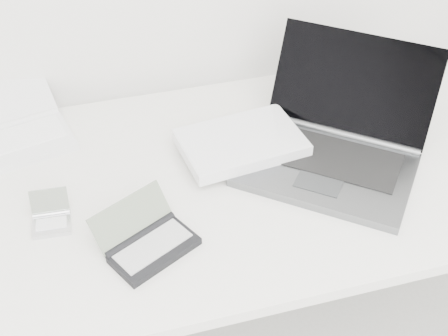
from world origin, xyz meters
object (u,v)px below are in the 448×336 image
object	(u,v)px
desk	(231,188)
laptop_large	(304,143)
palmtop_charcoal	(148,241)
netbook_open_white	(17,130)

from	to	relation	value
desk	laptop_large	world-z (taller)	laptop_large
desk	laptop_large	size ratio (longest dim) A/B	2.40
desk	palmtop_charcoal	world-z (taller)	palmtop_charcoal
laptop_large	netbook_open_white	world-z (taller)	laptop_large
palmtop_charcoal	laptop_large	bearing A→B (deg)	-2.56
desk	laptop_large	xyz separation A→B (m)	(0.19, 0.02, 0.09)
laptop_large	netbook_open_white	bearing A→B (deg)	-162.98
desk	palmtop_charcoal	bearing A→B (deg)	-142.66
desk	netbook_open_white	size ratio (longest dim) A/B	4.47
desk	palmtop_charcoal	size ratio (longest dim) A/B	6.85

